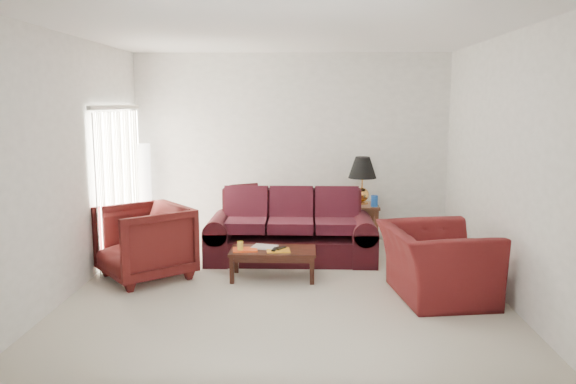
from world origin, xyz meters
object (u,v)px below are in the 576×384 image
object	(u,v)px
armchair_left	(144,242)
coffee_table	(273,264)
sofa	(291,227)
armchair_right	(436,263)
floor_lamp	(144,193)
end_table	(358,225)

from	to	relation	value
armchair_left	coffee_table	world-z (taller)	armchair_left
sofa	armchair_right	xyz separation A→B (m)	(1.71, -1.50, -0.07)
armchair_left	sofa	bearing A→B (deg)	76.46
sofa	armchair_left	world-z (taller)	sofa
floor_lamp	coffee_table	distance (m)	2.85
armchair_right	coffee_table	size ratio (longest dim) A/B	1.16
sofa	armchair_left	size ratio (longest dim) A/B	2.29
end_table	floor_lamp	distance (m)	3.42
sofa	coffee_table	size ratio (longest dim) A/B	2.19
armchair_left	coffee_table	distance (m)	1.66
floor_lamp	armchair_left	xyz separation A→B (m)	(0.51, -1.81, -0.34)
sofa	coffee_table	world-z (taller)	sofa
floor_lamp	armchair_left	size ratio (longest dim) A/B	1.56
sofa	armchair_right	distance (m)	2.27
end_table	armchair_left	world-z (taller)	armchair_left
armchair_right	end_table	bearing A→B (deg)	7.28
end_table	armchair_right	xyz separation A→B (m)	(0.67, -2.38, 0.08)
coffee_table	floor_lamp	bearing A→B (deg)	130.43
armchair_left	coffee_table	xyz separation A→B (m)	(1.63, 0.04, -0.28)
sofa	end_table	bearing A→B (deg)	40.62
sofa	coffee_table	xyz separation A→B (m)	(-0.21, -0.85, -0.30)
end_table	armchair_right	distance (m)	2.48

